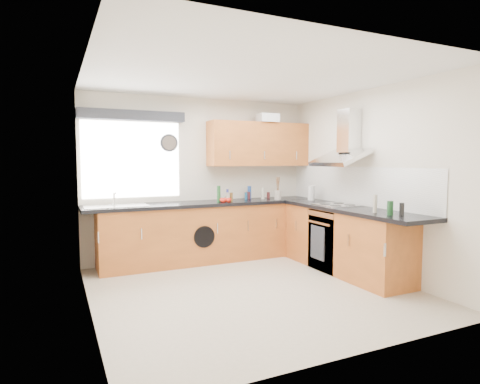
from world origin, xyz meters
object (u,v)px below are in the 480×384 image
oven (337,239)px  extractor_hood (344,144)px  upper_cabinets (259,144)px  washing_machine (197,233)px

oven → extractor_hood: 1.35m
upper_cabinets → washing_machine: 1.76m
upper_cabinets → extractor_hood: bearing=-63.9°
extractor_hood → upper_cabinets: bearing=116.1°
extractor_hood → washing_machine: bearing=145.1°
upper_cabinets → washing_machine: (-1.10, -0.10, -1.36)m
oven → washing_machine: size_ratio=0.98×
extractor_hood → washing_machine: size_ratio=0.90×
oven → washing_machine: (-1.65, 1.22, 0.01)m
washing_machine → oven: bearing=-36.1°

